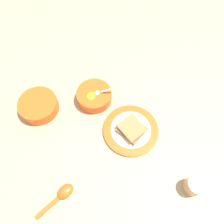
{
  "coord_description": "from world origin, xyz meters",
  "views": [
    {
      "loc": [
        -0.25,
        0.04,
        0.81
      ],
      "look_at": [
        0.16,
        -0.04,
        0.02
      ],
      "focal_mm": 35.0,
      "sensor_mm": 36.0,
      "label": 1
    }
  ],
  "objects_px": {
    "soup_spoon": "(62,194)",
    "drinking_cup": "(194,186)",
    "egg_bowl": "(94,96)",
    "toast_sandwich": "(132,129)",
    "toast_plate": "(131,130)",
    "congee_bowl": "(39,105)"
  },
  "relations": [
    {
      "from": "toast_sandwich",
      "to": "drinking_cup",
      "type": "bearing_deg",
      "value": -147.73
    },
    {
      "from": "toast_plate",
      "to": "soup_spoon",
      "type": "xyz_separation_m",
      "value": [
        -0.19,
        0.29,
        0.01
      ]
    },
    {
      "from": "toast_plate",
      "to": "toast_sandwich",
      "type": "xyz_separation_m",
      "value": [
        -0.0,
        -0.0,
        0.02
      ]
    },
    {
      "from": "toast_plate",
      "to": "soup_spoon",
      "type": "bearing_deg",
      "value": 123.37
    },
    {
      "from": "egg_bowl",
      "to": "toast_plate",
      "type": "height_order",
      "value": "egg_bowl"
    },
    {
      "from": "soup_spoon",
      "to": "drinking_cup",
      "type": "bearing_deg",
      "value": -98.12
    },
    {
      "from": "soup_spoon",
      "to": "drinking_cup",
      "type": "distance_m",
      "value": 0.45
    },
    {
      "from": "toast_sandwich",
      "to": "soup_spoon",
      "type": "bearing_deg",
      "value": 122.58
    },
    {
      "from": "toast_plate",
      "to": "toast_sandwich",
      "type": "bearing_deg",
      "value": -157.94
    },
    {
      "from": "drinking_cup",
      "to": "toast_plate",
      "type": "bearing_deg",
      "value": 32.11
    },
    {
      "from": "toast_plate",
      "to": "toast_sandwich",
      "type": "distance_m",
      "value": 0.02
    },
    {
      "from": "soup_spoon",
      "to": "congee_bowl",
      "type": "distance_m",
      "value": 0.37
    },
    {
      "from": "egg_bowl",
      "to": "toast_sandwich",
      "type": "distance_m",
      "value": 0.21
    },
    {
      "from": "soup_spoon",
      "to": "drinking_cup",
      "type": "height_order",
      "value": "drinking_cup"
    },
    {
      "from": "toast_plate",
      "to": "drinking_cup",
      "type": "xyz_separation_m",
      "value": [
        -0.25,
        -0.16,
        0.03
      ]
    },
    {
      "from": "egg_bowl",
      "to": "congee_bowl",
      "type": "bearing_deg",
      "value": 90.31
    },
    {
      "from": "congee_bowl",
      "to": "toast_sandwich",
      "type": "bearing_deg",
      "value": -116.54
    },
    {
      "from": "egg_bowl",
      "to": "toast_plate",
      "type": "bearing_deg",
      "value": -145.55
    },
    {
      "from": "toast_plate",
      "to": "congee_bowl",
      "type": "xyz_separation_m",
      "value": [
        0.17,
        0.35,
        0.02
      ]
    },
    {
      "from": "soup_spoon",
      "to": "toast_plate",
      "type": "bearing_deg",
      "value": -56.63
    },
    {
      "from": "toast_plate",
      "to": "soup_spoon",
      "type": "height_order",
      "value": "soup_spoon"
    },
    {
      "from": "soup_spoon",
      "to": "congee_bowl",
      "type": "bearing_deg",
      "value": 9.59
    }
  ]
}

